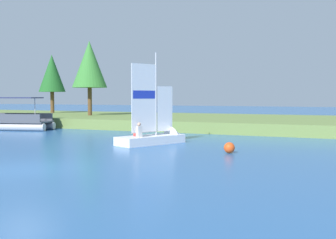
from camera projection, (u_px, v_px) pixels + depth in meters
The scene contains 7 objects.
ground_plane at pixel (21, 169), 15.15m from camera, with size 200.00×200.00×0.00m, color #2D609E.
shore_bank at pixel (216, 122), 36.78m from camera, with size 80.00×14.93×0.83m, color olive.
shoreline_tree_left at pixel (52, 74), 45.97m from camera, with size 2.91×2.91×6.43m.
shoreline_tree_midleft at pixel (89, 65), 39.93m from camera, with size 3.34×3.34×7.14m.
sailboat at pixel (160, 136), 23.69m from camera, with size 3.11×4.66×5.53m.
pontoon_boat at pixel (14, 122), 33.02m from camera, with size 6.32×3.72×2.59m.
channel_buoy at pixel (229, 148), 19.45m from camera, with size 0.52×0.52×0.52m, color #E54C19.
Camera 1 is at (10.99, -11.56, 2.66)m, focal length 44.51 mm.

